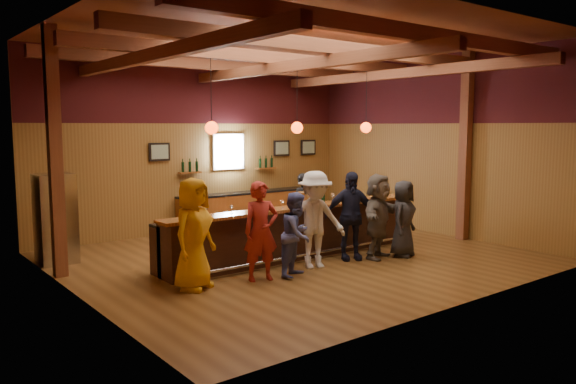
% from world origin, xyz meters
% --- Properties ---
extents(room, '(9.04, 9.00, 4.52)m').
position_xyz_m(room, '(0.00, 0.06, 3.21)').
color(room, brown).
rests_on(room, ground).
extents(bar_counter, '(6.30, 1.07, 1.11)m').
position_xyz_m(bar_counter, '(0.02, 0.15, 0.52)').
color(bar_counter, black).
rests_on(bar_counter, ground).
extents(back_bar_cabinet, '(4.00, 0.52, 0.95)m').
position_xyz_m(back_bar_cabinet, '(1.20, 3.72, 0.48)').
color(back_bar_cabinet, brown).
rests_on(back_bar_cabinet, ground).
extents(window, '(0.95, 0.09, 0.95)m').
position_xyz_m(window, '(0.80, 3.95, 2.05)').
color(window, silver).
rests_on(window, room).
extents(framed_pictures, '(5.35, 0.05, 0.45)m').
position_xyz_m(framed_pictures, '(1.67, 3.94, 2.10)').
color(framed_pictures, black).
rests_on(framed_pictures, room).
extents(wine_shelves, '(3.00, 0.18, 0.30)m').
position_xyz_m(wine_shelves, '(0.80, 3.88, 1.62)').
color(wine_shelves, brown).
rests_on(wine_shelves, room).
extents(pendant_lights, '(4.24, 0.24, 1.37)m').
position_xyz_m(pendant_lights, '(0.00, 0.00, 2.71)').
color(pendant_lights, black).
rests_on(pendant_lights, room).
extents(stainless_fridge, '(0.70, 0.70, 1.80)m').
position_xyz_m(stainless_fridge, '(-4.10, 2.60, 0.90)').
color(stainless_fridge, silver).
rests_on(stainless_fridge, ground).
extents(customer_orange, '(1.09, 0.95, 1.89)m').
position_xyz_m(customer_orange, '(-2.80, -0.73, 0.94)').
color(customer_orange, orange).
rests_on(customer_orange, ground).
extents(customer_redvest, '(0.73, 0.58, 1.77)m').
position_xyz_m(customer_redvest, '(-1.60, -0.97, 0.89)').
color(customer_redvest, maroon).
rests_on(customer_redvest, ground).
extents(customer_denim, '(0.94, 0.87, 1.54)m').
position_xyz_m(customer_denim, '(-0.91, -1.13, 0.77)').
color(customer_denim, '#4F599E').
rests_on(customer_denim, ground).
extents(customer_white, '(1.37, 1.04, 1.88)m').
position_xyz_m(customer_white, '(-0.28, -0.90, 0.94)').
color(customer_white, silver).
rests_on(customer_white, ground).
extents(customer_navy, '(1.15, 0.87, 1.82)m').
position_xyz_m(customer_navy, '(0.74, -0.82, 0.91)').
color(customer_navy, black).
rests_on(customer_navy, ground).
extents(customer_brown, '(1.71, 1.09, 1.77)m').
position_xyz_m(customer_brown, '(1.29, -1.08, 0.88)').
color(customer_brown, '#5D554B').
rests_on(customer_brown, ground).
extents(customer_dark, '(0.91, 0.75, 1.61)m').
position_xyz_m(customer_dark, '(1.84, -1.28, 0.80)').
color(customer_dark, '#28282A').
rests_on(customer_dark, ground).
extents(bartender, '(0.66, 0.49, 1.64)m').
position_xyz_m(bartender, '(1.05, 1.13, 0.82)').
color(bartender, black).
rests_on(bartender, ground).
extents(ice_bucket, '(0.24, 0.24, 0.26)m').
position_xyz_m(ice_bucket, '(0.11, -0.07, 1.24)').
color(ice_bucket, brown).
rests_on(ice_bucket, bar_counter).
extents(bottle_a, '(0.07, 0.07, 0.34)m').
position_xyz_m(bottle_a, '(0.63, -0.11, 1.24)').
color(bottle_a, black).
rests_on(bottle_a, bar_counter).
extents(bottle_b, '(0.07, 0.07, 0.31)m').
position_xyz_m(bottle_b, '(0.61, -0.12, 1.23)').
color(bottle_b, black).
rests_on(bottle_b, bar_counter).
extents(glass_a, '(0.09, 0.09, 0.20)m').
position_xyz_m(glass_a, '(-2.44, -0.17, 1.25)').
color(glass_a, silver).
rests_on(glass_a, bar_counter).
extents(glass_b, '(0.09, 0.09, 0.20)m').
position_xyz_m(glass_b, '(-2.23, -0.13, 1.25)').
color(glass_b, silver).
rests_on(glass_b, bar_counter).
extents(glass_c, '(0.07, 0.07, 0.16)m').
position_xyz_m(glass_c, '(-1.70, -0.16, 1.23)').
color(glass_c, silver).
rests_on(glass_c, bar_counter).
extents(glass_d, '(0.07, 0.07, 0.17)m').
position_xyz_m(glass_d, '(-0.83, -0.16, 1.23)').
color(glass_d, silver).
rests_on(glass_d, bar_counter).
extents(glass_e, '(0.07, 0.07, 0.16)m').
position_xyz_m(glass_e, '(-0.52, -0.18, 1.23)').
color(glass_e, silver).
rests_on(glass_e, bar_counter).
extents(glass_f, '(0.09, 0.09, 0.20)m').
position_xyz_m(glass_f, '(0.87, -0.15, 1.25)').
color(glass_f, silver).
rests_on(glass_f, bar_counter).
extents(glass_g, '(0.09, 0.09, 0.20)m').
position_xyz_m(glass_g, '(1.43, -0.07, 1.25)').
color(glass_g, silver).
rests_on(glass_g, bar_counter).
extents(glass_h, '(0.09, 0.09, 0.20)m').
position_xyz_m(glass_h, '(2.16, -0.25, 1.25)').
color(glass_h, silver).
rests_on(glass_h, bar_counter).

